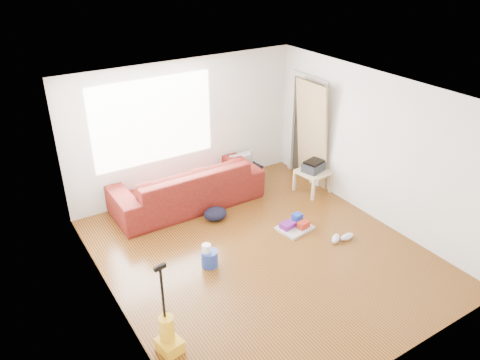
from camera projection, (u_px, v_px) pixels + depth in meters
room at (262, 176)px, 6.78m from camera, size 4.51×5.01×2.51m
sofa at (188, 204)px, 8.54m from camera, size 2.68×1.05×0.78m
tv_stand at (243, 174)px, 9.32m from camera, size 0.78×0.51×0.28m
tv at (243, 161)px, 9.19m from camera, size 0.53×0.07×0.30m
side_table at (313, 174)px, 8.82m from camera, size 0.59×0.59×0.44m
printer at (314, 166)px, 8.74m from camera, size 0.45×0.39×0.20m
bucket at (210, 265)px, 6.95m from camera, size 0.31×0.31×0.25m
toilet_paper at (207, 255)px, 6.87m from camera, size 0.13×0.13×0.12m
cleaning_tray at (295, 225)px, 7.81m from camera, size 0.60×0.51×0.20m
backpack at (216, 219)px, 8.08m from camera, size 0.45×0.38×0.22m
sneakers at (341, 238)px, 7.50m from camera, size 0.46×0.24×0.11m
vacuum at (168, 335)px, 5.43m from camera, size 0.30×0.32×1.20m
door_panel at (308, 182)px, 9.31m from camera, size 0.26×0.82×2.05m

